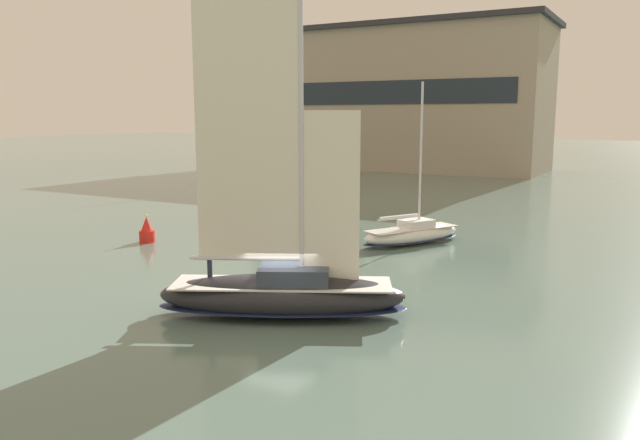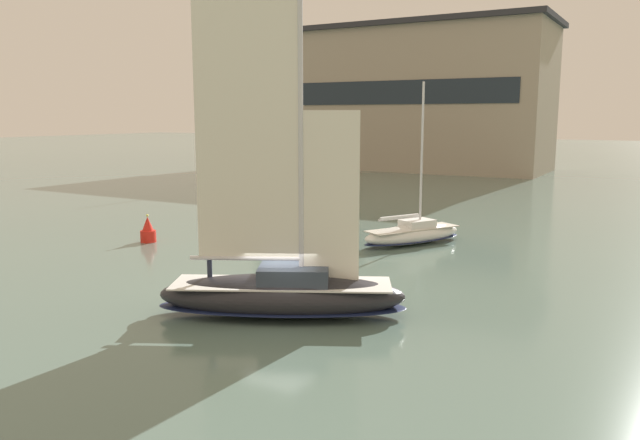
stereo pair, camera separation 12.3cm
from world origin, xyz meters
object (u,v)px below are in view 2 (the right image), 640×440
sailboat_main (282,289)px  sailboat_moored_mid_channel (230,180)px  sailboat_moored_near_marina (413,233)px  channel_buoy (148,231)px

sailboat_main → sailboat_moored_mid_channel: 46.18m
sailboat_main → sailboat_moored_mid_channel: size_ratio=1.21×
sailboat_moored_near_marina → channel_buoy: size_ratio=5.56×
sailboat_main → channel_buoy: 17.14m
sailboat_main → sailboat_moored_mid_channel: (-29.95, 35.15, -0.31)m
sailboat_moored_near_marina → sailboat_moored_mid_channel: size_ratio=0.89×
sailboat_main → channel_buoy: size_ratio=7.63×
channel_buoy → sailboat_moored_near_marina: bearing=27.8°
sailboat_main → sailboat_moored_mid_channel: sailboat_main is taller
sailboat_moored_near_marina → channel_buoy: bearing=-152.2°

